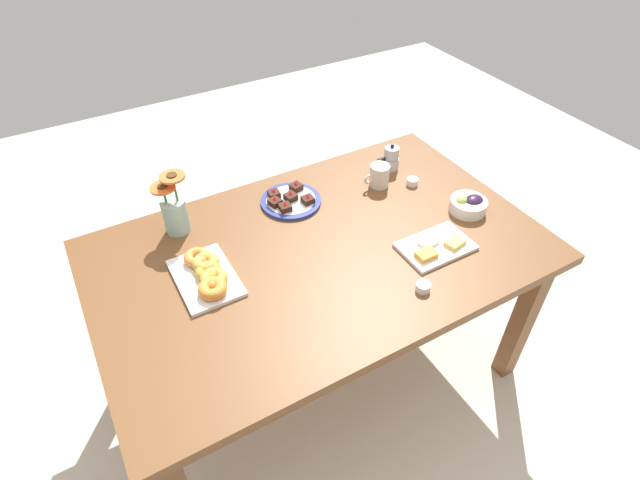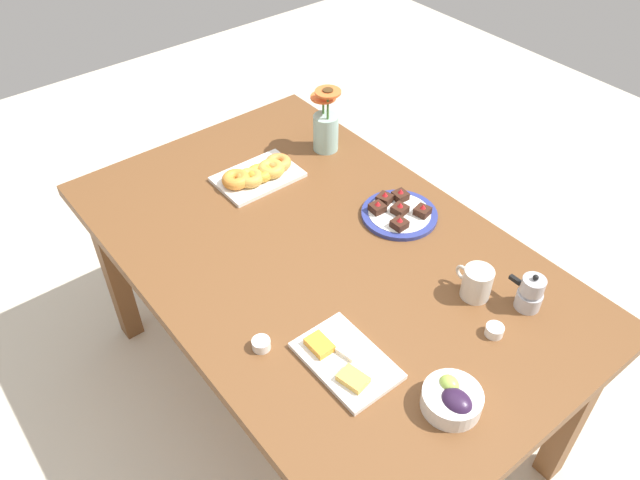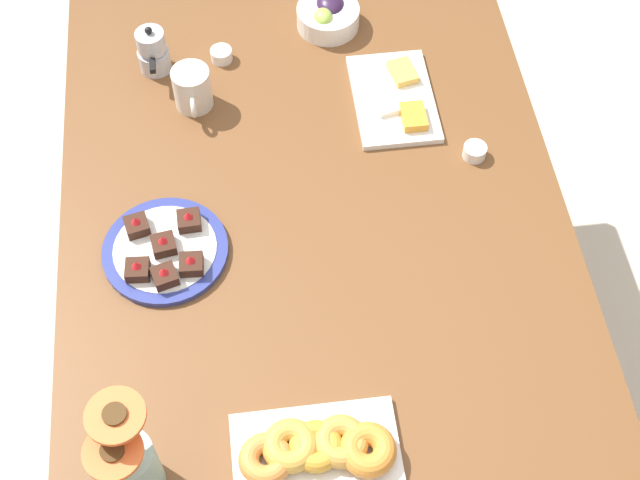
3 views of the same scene
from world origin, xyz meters
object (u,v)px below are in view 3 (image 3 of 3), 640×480
Objects in this scene: coffee_mug at (192,88)px; moka_pot at (153,52)px; jam_cup_berry at (475,151)px; dessert_plate at (165,250)px; grape_bowl at (328,15)px; jam_cup_honey at (221,54)px; flower_vase at (130,465)px; croissant_platter at (318,452)px; cheese_platter at (395,98)px; dining_table at (320,274)px.

moka_pot is at bearing -145.61° from coffee_mug.
jam_cup_berry is 0.20× the size of dessert_plate.
coffee_mug is 0.14m from moka_pot.
grape_bowl reaches higher than jam_cup_honey.
flower_vase reaches higher than dessert_plate.
dessert_plate is (-0.44, -0.24, -0.01)m from croissant_platter.
coffee_mug reaches higher than cheese_platter.
dessert_plate is 0.49m from moka_pot.
moka_pot is at bearing -150.14° from dining_table.
dining_table is at bearing 83.90° from dessert_plate.
cheese_platter is 0.22m from jam_cup_berry.
grape_bowl is 0.26m from jam_cup_honey.
grape_bowl is (-0.61, 0.09, 0.12)m from dining_table.
grape_bowl is at bearing 107.75° from jam_cup_honey.
cheese_platter is 0.96m from flower_vase.
cheese_platter reaches higher than jam_cup_berry.
coffee_mug reaches higher than dining_table.
moka_pot reaches higher than dining_table.
dessert_plate is at bearing -15.53° from jam_cup_honey.
jam_cup_honey is 0.19× the size of flower_vase.
jam_cup_berry is 0.19× the size of flower_vase.
cheese_platter is at bearing 64.63° from jam_cup_honey.
jam_cup_honey is at bearing 164.47° from dessert_plate.
moka_pot is at bearing 176.92° from flower_vase.
coffee_mug reaches higher than dessert_plate.
moka_pot is (-0.94, 0.05, -0.04)m from flower_vase.
moka_pot is at bearing -77.43° from grape_bowl.
cheese_platter is at bearing -140.85° from jam_cup_berry.
dessert_plate is at bearing 0.80° from moka_pot.
jam_cup_honey is (0.08, -0.25, -0.01)m from grape_bowl.
coffee_mug is 0.83m from croissant_platter.
jam_cup_honey is 1.00× the size of jam_cup_berry.
moka_pot reaches higher than croissant_platter.
jam_cup_honey reaches higher than dining_table.
dessert_plate is (0.38, -0.07, -0.04)m from coffee_mug.
dessert_plate is (0.58, -0.39, -0.02)m from grape_bowl.
jam_cup_berry is at bearing 30.77° from grape_bowl.
jam_cup_berry is (0.21, 0.57, -0.03)m from coffee_mug.
dessert_plate is (0.16, -0.64, -0.00)m from jam_cup_berry.
dining_table is 0.43m from cheese_platter.
grape_bowl is 0.28m from cheese_platter.
grape_bowl reaches higher than cheese_platter.
flower_vase reaches higher than grape_bowl.
coffee_mug is 0.15m from jam_cup_honey.
cheese_platter is at bearing 72.17° from moka_pot.
dessert_plate is at bearing -96.10° from dining_table.
flower_vase is (0.44, -0.06, 0.07)m from dessert_plate.
coffee_mug is at bearing -168.35° from croissant_platter.
moka_pot reaches higher than coffee_mug.
jam_cup_honey is (-0.53, -0.15, 0.10)m from dining_table.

